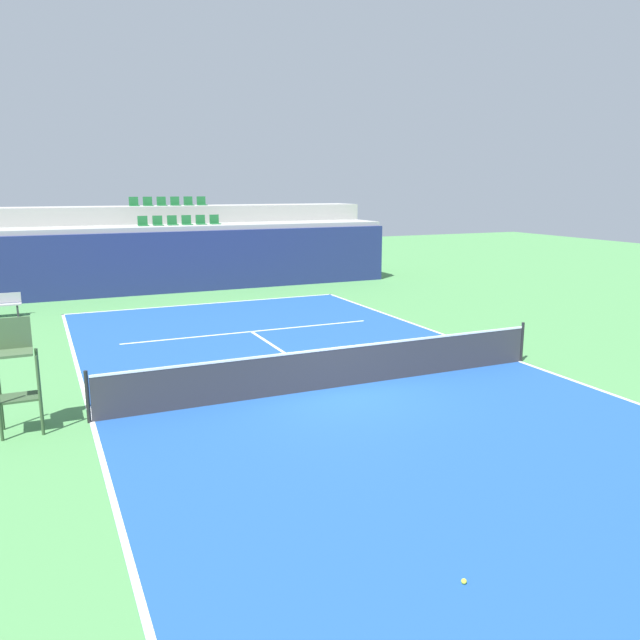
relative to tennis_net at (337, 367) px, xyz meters
name	(u,v)px	position (x,y,z in m)	size (l,w,h in m)	color
ground_plane	(337,388)	(0.00, 0.00, -0.51)	(80.00, 80.00, 0.00)	#4C8C4C
court_surface	(337,387)	(0.00, 0.00, -0.50)	(11.00, 24.00, 0.01)	#1E4C99
baseline_far	(208,304)	(0.00, 11.95, -0.50)	(11.00, 0.10, 0.00)	white
sideline_left	(92,422)	(-5.45, 0.00, -0.50)	(0.10, 24.00, 0.00)	white
sideline_right	(519,361)	(5.45, 0.00, -0.50)	(0.10, 24.00, 0.00)	white
service_line_far	(251,332)	(0.00, 6.40, -0.50)	(8.26, 0.10, 0.00)	white
centre_service_line	(287,355)	(0.00, 3.20, -0.50)	(0.10, 6.40, 0.00)	white
back_wall	(188,262)	(0.00, 15.23, 0.84)	(19.60, 0.30, 2.70)	navy
stands_tier_lower	(182,257)	(0.00, 16.58, 0.94)	(19.60, 2.40, 2.90)	#9E9E99
stands_tier_upper	(171,244)	(0.00, 18.98, 1.35)	(19.60, 2.40, 3.72)	#9E9E99
seating_row_lower	(180,222)	(0.00, 16.68, 2.52)	(3.74, 0.44, 0.44)	#1E6633
seating_row_upper	(169,203)	(0.00, 19.08, 3.33)	(3.74, 0.44, 0.44)	#1E6633
tennis_net	(337,367)	(0.00, 0.00, 0.00)	(11.08, 0.08, 1.07)	black
umpire_chair	(17,372)	(-6.70, 0.06, 0.68)	(0.76, 0.66, 2.20)	#334C2D
tennis_ball_1	(464,581)	(-1.91, -7.39, -0.47)	(0.07, 0.07, 0.07)	#CCE033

